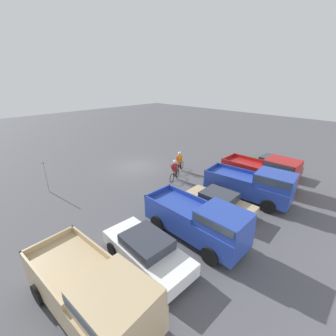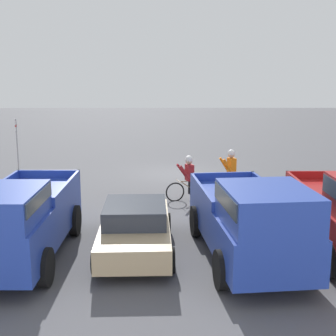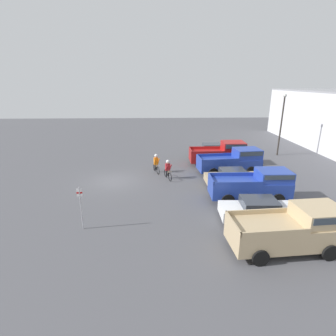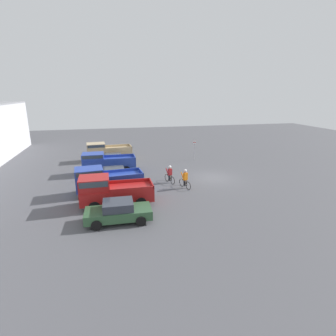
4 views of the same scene
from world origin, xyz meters
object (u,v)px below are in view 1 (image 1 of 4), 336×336
(pickup_truck_2, at_px, (200,221))
(cyclist_0, at_px, (175,169))
(pickup_truck_3, at_px, (94,292))
(pickup_truck_0, at_px, (265,171))
(pickup_truck_1, at_px, (254,184))
(fire_lane_sign, at_px, (45,172))
(cyclist_1, at_px, (180,161))
(sedan_0, at_px, (273,165))
(sedan_1, at_px, (218,202))
(sedan_2, at_px, (147,250))

(pickup_truck_2, bearing_deg, cyclist_0, -127.59)
(pickup_truck_2, xyz_separation_m, pickup_truck_3, (5.57, -0.11, -0.01))
(pickup_truck_0, xyz_separation_m, pickup_truck_1, (2.76, 0.44, -0.00))
(fire_lane_sign, bearing_deg, cyclist_1, 157.04)
(fire_lane_sign, bearing_deg, cyclist_0, 147.31)
(pickup_truck_2, bearing_deg, fire_lane_sign, -72.72)
(sedan_0, bearing_deg, sedan_1, 0.06)
(pickup_truck_2, height_order, cyclist_1, pickup_truck_2)
(sedan_1, bearing_deg, pickup_truck_3, 4.23)
(pickup_truck_2, relative_size, pickup_truck_3, 0.98)
(sedan_0, height_order, pickup_truck_3, pickup_truck_3)
(sedan_2, bearing_deg, pickup_truck_3, 12.55)
(pickup_truck_1, bearing_deg, sedan_0, -171.08)
(pickup_truck_3, height_order, cyclist_0, pickup_truck_3)
(pickup_truck_2, bearing_deg, pickup_truck_1, 178.64)
(cyclist_0, xyz_separation_m, fire_lane_sign, (7.80, -5.00, 0.64))
(fire_lane_sign, bearing_deg, sedan_0, 145.40)
(pickup_truck_3, bearing_deg, pickup_truck_2, 178.87)
(pickup_truck_1, bearing_deg, sedan_2, -5.82)
(pickup_truck_1, height_order, cyclist_1, pickup_truck_1)
(pickup_truck_0, height_order, pickup_truck_3, pickup_truck_0)
(pickup_truck_0, height_order, fire_lane_sign, fire_lane_sign)
(sedan_0, xyz_separation_m, cyclist_0, (6.76, -5.04, 0.15))
(pickup_truck_3, xyz_separation_m, fire_lane_sign, (-2.22, -10.67, 0.38))
(sedan_2, height_order, cyclist_0, cyclist_0)
(sedan_0, height_order, pickup_truck_1, pickup_truck_1)
(sedan_0, xyz_separation_m, fire_lane_sign, (14.55, -10.04, 0.80))
(cyclist_1, bearing_deg, pickup_truck_0, 109.43)
(pickup_truck_0, distance_m, sedan_1, 5.64)
(sedan_2, xyz_separation_m, cyclist_0, (-7.24, -5.05, 0.17))
(pickup_truck_2, distance_m, cyclist_1, 9.13)
(pickup_truck_1, bearing_deg, pickup_truck_3, -1.24)
(pickup_truck_1, bearing_deg, sedan_1, -16.87)
(pickup_truck_3, bearing_deg, pickup_truck_0, -179.20)
(pickup_truck_1, xyz_separation_m, fire_lane_sign, (9.00, -10.91, 0.35))
(pickup_truck_1, distance_m, fire_lane_sign, 14.15)
(cyclist_0, distance_m, cyclist_1, 1.95)
(sedan_0, relative_size, cyclist_0, 2.54)
(sedan_1, xyz_separation_m, sedan_2, (5.60, 0.00, 0.04))
(pickup_truck_3, bearing_deg, sedan_2, -167.45)
(cyclist_1, bearing_deg, sedan_0, 130.13)
(sedan_1, relative_size, pickup_truck_2, 0.80)
(sedan_2, height_order, cyclist_1, cyclist_1)
(pickup_truck_3, relative_size, cyclist_0, 3.25)
(pickup_truck_3, bearing_deg, sedan_1, -175.77)
(sedan_0, relative_size, pickup_truck_3, 0.78)
(pickup_truck_0, bearing_deg, sedan_0, -171.17)
(sedan_2, bearing_deg, fire_lane_sign, -86.84)
(cyclist_0, height_order, cyclist_1, cyclist_1)
(sedan_0, xyz_separation_m, sedan_1, (8.40, 0.01, -0.05))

